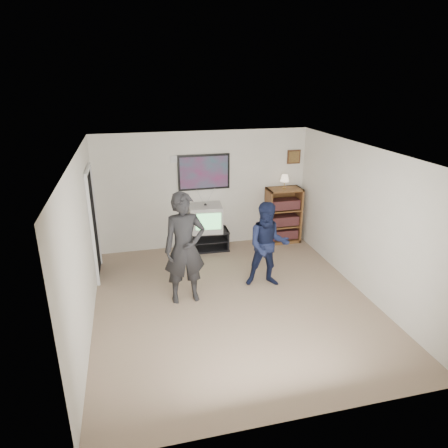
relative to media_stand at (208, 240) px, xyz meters
name	(u,v)px	position (x,y,z in m)	size (l,w,h in m)	color
room_shell	(229,225)	(-0.01, -1.88, 1.03)	(4.51, 5.00, 2.51)	brown
media_stand	(208,240)	(0.00, 0.00, 0.00)	(0.89, 0.51, 0.44)	black
crt_television	(206,218)	(-0.04, 0.00, 0.50)	(0.67, 0.57, 0.57)	#B2B1AC
bookshelf	(283,215)	(1.73, 0.05, 0.40)	(0.75, 0.43, 1.24)	brown
table_lamp	(285,182)	(1.72, 0.04, 1.17)	(0.19, 0.19, 0.31)	#FFE5C1
person_tall	(185,248)	(-0.76, -1.94, 0.71)	(0.68, 0.45, 1.87)	black
person_short	(268,245)	(0.72, -1.78, 0.55)	(0.75, 0.58, 1.54)	#131A36
controller_left	(181,224)	(-0.77, -1.74, 1.06)	(0.03, 0.11, 0.03)	white
controller_right	(266,225)	(0.77, -1.50, 0.81)	(0.03, 0.12, 0.03)	white
poster	(204,172)	(-0.01, 0.25, 1.43)	(1.10, 0.03, 0.75)	black
air_vent	(177,159)	(-0.56, 0.25, 1.73)	(0.28, 0.02, 0.14)	white
small_picture	(294,157)	(1.99, 0.25, 1.66)	(0.30, 0.03, 0.30)	#3C2613
doorway	(93,224)	(-2.24, -0.63, 0.78)	(0.03, 0.85, 2.00)	black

